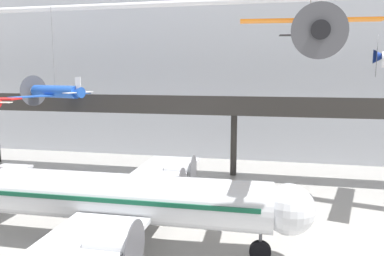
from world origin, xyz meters
The scene contains 6 objects.
hangar_back_wall centered at (0.00, 34.90, 11.26)m, with size 140.00×3.00×22.52m.
mezzanine_walkway centered at (0.00, 24.94, 7.32)m, with size 110.00×3.20×8.94m.
ceiling_truss_beam centered at (0.00, 23.90, 18.34)m, with size 120.00×0.60×0.60m.
airliner_silver_main centered at (-5.96, 6.78, 3.35)m, with size 25.76×29.13×9.30m.
suspended_plane_blue_trainer centered at (-17.91, 20.14, 9.36)m, with size 7.87×9.26×10.15m.
suspended_plane_orange_highwing centered at (5.96, 7.83, 13.75)m, with size 7.85×6.42×6.06m.
Camera 1 is at (4.04, -14.72, 11.34)m, focal length 35.00 mm.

